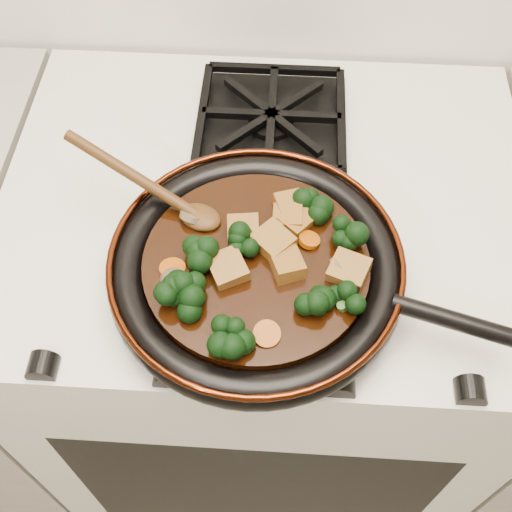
{
  "coord_description": "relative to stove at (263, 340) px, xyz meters",
  "views": [
    {
      "loc": [
        0.02,
        1.11,
        1.61
      ],
      "look_at": [
        -0.01,
        1.54,
        0.97
      ],
      "focal_mm": 45.0,
      "sensor_mm": 36.0,
      "label": 1
    }
  ],
  "objects": [
    {
      "name": "stove",
      "position": [
        0.0,
        0.0,
        0.0
      ],
      "size": [
        0.76,
        0.6,
        0.9
      ],
      "primitive_type": "cube",
      "color": "silver",
      "rests_on": "ground"
    },
    {
      "name": "burner_grate_front",
      "position": [
        0.0,
        -0.14,
        0.46
      ],
      "size": [
        0.23,
        0.23,
        0.03
      ],
      "primitive_type": null,
      "color": "black",
      "rests_on": "stove"
    },
    {
      "name": "burner_grate_back",
      "position": [
        0.0,
        0.14,
        0.46
      ],
      "size": [
        0.23,
        0.23,
        0.03
      ],
      "primitive_type": null,
      "color": "black",
      "rests_on": "stove"
    },
    {
      "name": "skillet",
      "position": [
        -0.0,
        -0.15,
        0.49
      ],
      "size": [
        0.48,
        0.36,
        0.05
      ],
      "rotation": [
        0.0,
        0.0,
        -0.28
      ],
      "color": "black",
      "rests_on": "burner_grate_front"
    },
    {
      "name": "braising_sauce",
      "position": [
        -0.01,
        -0.15,
        0.5
      ],
      "size": [
        0.28,
        0.28,
        0.02
      ],
      "primitive_type": "cylinder",
      "color": "black",
      "rests_on": "skillet"
    },
    {
      "name": "tofu_cube_0",
      "position": [
        0.03,
        -0.07,
        0.52
      ],
      "size": [
        0.05,
        0.05,
        0.03
      ],
      "primitive_type": "cube",
      "rotation": [
        0.09,
        0.08,
        0.38
      ],
      "color": "brown",
      "rests_on": "braising_sauce"
    },
    {
      "name": "tofu_cube_1",
      "position": [
        0.03,
        -0.09,
        0.52
      ],
      "size": [
        0.04,
        0.04,
        0.02
      ],
      "primitive_type": "cube",
      "rotation": [
        -0.02,
        -0.1,
        0.0
      ],
      "color": "brown",
      "rests_on": "braising_sauce"
    },
    {
      "name": "tofu_cube_2",
      "position": [
        0.04,
        -0.09,
        0.52
      ],
      "size": [
        0.05,
        0.05,
        0.02
      ],
      "primitive_type": "cube",
      "rotation": [
        0.08,
        -0.06,
        2.45
      ],
      "color": "brown",
      "rests_on": "braising_sauce"
    },
    {
      "name": "tofu_cube_3",
      "position": [
        0.03,
        -0.16,
        0.52
      ],
      "size": [
        0.05,
        0.05,
        0.03
      ],
      "primitive_type": "cube",
      "rotation": [
        0.06,
        0.11,
        1.93
      ],
      "color": "brown",
      "rests_on": "braising_sauce"
    },
    {
      "name": "tofu_cube_4",
      "position": [
        -0.04,
        -0.17,
        0.52
      ],
      "size": [
        0.06,
        0.06,
        0.03
      ],
      "primitive_type": "cube",
      "rotation": [
        0.07,
        -0.07,
        0.47
      ],
      "color": "brown",
      "rests_on": "braising_sauce"
    },
    {
      "name": "tofu_cube_5",
      "position": [
        -0.02,
        -0.11,
        0.52
      ],
      "size": [
        0.04,
        0.04,
        0.02
      ],
      "primitive_type": "cube",
      "rotation": [
        -0.03,
        -0.1,
        1.67
      ],
      "color": "brown",
      "rests_on": "braising_sauce"
    },
    {
      "name": "tofu_cube_6",
      "position": [
        0.11,
        -0.16,
        0.52
      ],
      "size": [
        0.06,
        0.06,
        0.03
      ],
      "primitive_type": "cube",
      "rotation": [
        -0.09,
        0.03,
        2.75
      ],
      "color": "brown",
      "rests_on": "braising_sauce"
    },
    {
      "name": "tofu_cube_7",
      "position": [
        0.01,
        -0.13,
        0.52
      ],
      "size": [
        0.06,
        0.06,
        0.03
      ],
      "primitive_type": "cube",
      "rotation": [
        -0.04,
        -0.02,
        2.37
      ],
      "color": "brown",
      "rests_on": "braising_sauce"
    },
    {
      "name": "broccoli_floret_0",
      "position": [
        0.1,
        -0.21,
        0.52
      ],
      "size": [
        0.06,
        0.06,
        0.06
      ],
      "primitive_type": null,
      "rotation": [
        -0.2,
        -0.11,
        1.57
      ],
      "color": "black",
      "rests_on": "braising_sauce"
    },
    {
      "name": "broccoli_floret_1",
      "position": [
        -0.09,
        -0.2,
        0.52
      ],
      "size": [
        0.07,
        0.07,
        0.07
      ],
      "primitive_type": null,
      "rotation": [
        0.11,
        0.12,
        0.13
      ],
      "color": "black",
      "rests_on": "braising_sauce"
    },
    {
      "name": "broccoli_floret_2",
      "position": [
        -0.03,
        -0.26,
        0.52
      ],
      "size": [
        0.09,
        0.09,
        0.07
      ],
      "primitive_type": null,
      "rotation": [
        0.2,
        -0.07,
        0.96
      ],
      "color": "black",
      "rests_on": "braising_sauce"
    },
    {
      "name": "broccoli_floret_3",
      "position": [
        -0.07,
        -0.15,
        0.52
      ],
      "size": [
        0.09,
        0.09,
        0.07
      ],
      "primitive_type": null,
      "rotation": [
        0.06,
        -0.21,
        2.51
      ],
      "color": "black",
      "rests_on": "braising_sauce"
    },
    {
      "name": "broccoli_floret_4",
      "position": [
        -0.09,
        -0.21,
        0.52
      ],
      "size": [
        0.07,
        0.06,
        0.07
      ],
      "primitive_type": null,
      "rotation": [
        0.12,
        -0.03,
        1.65
      ],
      "color": "black",
      "rests_on": "braising_sauce"
    },
    {
      "name": "broccoli_floret_5",
      "position": [
        -0.07,
        -0.22,
        0.52
      ],
      "size": [
        0.08,
        0.08,
        0.05
      ],
      "primitive_type": null,
      "rotation": [
        -0.01,
        0.08,
        2.8
      ],
      "color": "black",
      "rests_on": "braising_sauce"
    },
    {
      "name": "broccoli_floret_6",
      "position": [
        0.06,
        -0.07,
        0.52
      ],
      "size": [
        0.07,
        0.07,
        0.06
      ],
      "primitive_type": null,
      "rotation": [
        0.18,
        -0.05,
        0.1
      ],
      "color": "black",
      "rests_on": "braising_sauce"
    },
    {
      "name": "broccoli_floret_7",
      "position": [
        0.11,
        -0.11,
        0.52
      ],
      "size": [
        0.09,
        0.08,
        0.08
      ],
      "primitive_type": null,
      "rotation": [
        -0.19,
        -0.23,
        0.76
      ],
      "color": "black",
      "rests_on": "braising_sauce"
    },
    {
      "name": "broccoli_floret_8",
      "position": [
        -0.02,
        -0.13,
        0.52
      ],
      "size": [
        0.08,
        0.07,
        0.07
      ],
      "primitive_type": null,
      "rotation": [
        -0.22,
        -0.24,
        0.26
      ],
      "color": "black",
      "rests_on": "braising_sauce"
    },
    {
      "name": "broccoli_floret_9",
      "position": [
        0.06,
        -0.21,
        0.52
      ],
      "size": [
        0.08,
        0.08,
        0.06
      ],
      "primitive_type": null,
      "rotation": [
        -0.06,
        0.22,
        2.78
      ],
      "color": "black",
      "rests_on": "braising_sauce"
    },
    {
      "name": "carrot_coin_0",
      "position": [
        0.01,
        -0.25,
        0.51
      ],
      "size": [
        0.03,
        0.03,
        0.02
      ],
      "primitive_type": "cylinder",
      "rotation": [
        0.32,
        0.1,
        0.0
      ],
      "color": "#A24304",
      "rests_on": "braising_sauce"
    },
    {
      "name": "carrot_coin_1",
      "position": [
        -0.1,
        -0.17,
        0.51
      ],
      "size": [
        0.03,
        0.03,
        0.01
      ],
      "primitive_type": "cylinder",
      "rotation": [
        -0.13,
        0.01,
        0.0
      ],
      "color": "#A24304",
      "rests_on": "braising_sauce"
    },
    {
      "name": "carrot_coin_2",
      "position": [
        0.06,
        -0.12,
        0.51
      ],
      "size": [
        0.03,
        0.03,
        0.02
      ],
      "primitive_type": "cylinder",
      "rotation": [
        -0.14,
        0.22,
        0.0
      ],
      "color": "#A24304",
      "rests_on": "braising_sauce"
    },
    {
      "name": "carrot_coin_3",
      "position": [
        0.11,
        -0.15,
        0.51
      ],
      "size": [
        0.03,
        0.03,
        0.02
      ],
      "primitive_type": "cylinder",
      "rotation": [
        -0.03,
        0.34,
        0.0
      ],
      "color": "#A24304",
      "rests_on": "braising_sauce"
    },
    {
      "name": "carrot_coin_4",
      "position": [
        -0.09,
        -0.09,
        0.51
      ],
      "size": [
        0.03,
        0.03,
        0.02
      ],
      "primitive_type": "cylinder",
      "rotation": [
        -0.26,
        -0.05,
        0.0
      ],
      "color": "#A24304",
      "rests_on": "braising_sauce"
    },
    {
      "name": "mushroom_slice_0",
      "position": [
        -0.09,
        -0.09,
        0.52
      ],
      "size": [
        0.04,
        0.04,
        0.03
      ],
      "primitive_type": "cylinder",
      "rotation": [
        0.73,
        0.0,
        2.71
      ],
      "color": "brown",
      "rests_on": "braising_sauce"
    },
    {
      "name": "mushroom_slice_1",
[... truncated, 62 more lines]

